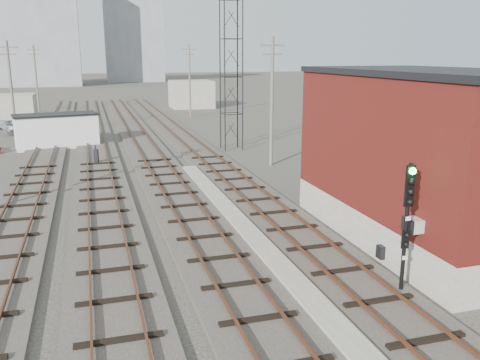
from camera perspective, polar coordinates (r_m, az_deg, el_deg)
name	(u,v)px	position (r m, az deg, el deg)	size (l,w,h in m)	color
ground	(137,117)	(66.50, -11.45, 6.93)	(320.00, 320.00, 0.00)	#282621
track_right	(188,142)	(46.20, -5.90, 4.28)	(3.20, 90.00, 0.39)	#332D28
track_mid_right	(143,144)	(45.64, -10.84, 3.98)	(3.20, 90.00, 0.39)	#332D28
track_mid_left	(96,146)	(45.44, -15.87, 3.66)	(3.20, 90.00, 0.39)	#332D28
track_left	(46,149)	(45.58, -20.90, 3.30)	(3.20, 90.00, 0.39)	#332D28
platform_curb	(251,236)	(22.15, 1.21, -6.32)	(0.90, 28.00, 0.26)	gray
brick_building	(425,157)	(22.62, 20.04, 2.47)	(6.54, 12.20, 7.22)	gray
lattice_tower	(231,58)	(42.33, -1.00, 13.53)	(1.60, 1.60, 15.00)	black
utility_pole_left_b	(11,88)	(51.30, -24.29, 9.37)	(1.80, 0.24, 9.00)	#595147
utility_pole_left_c	(36,77)	(76.13, -21.93, 10.69)	(1.80, 0.24, 9.00)	#595147
utility_pole_right_a	(272,98)	(36.09, 3.59, 9.14)	(1.80, 0.24, 9.00)	#595147
utility_pole_right_b	(190,79)	(65.04, -5.67, 11.22)	(1.80, 0.24, 9.00)	#595147
apartment_left	(32,24)	(141.49, -22.33, 15.86)	(22.00, 14.00, 30.00)	gray
apartment_right	(133,36)	(156.48, -11.89, 15.55)	(16.00, 12.00, 26.00)	gray
shed_right	(191,94)	(77.44, -5.51, 9.58)	(6.00, 6.00, 4.00)	gray
signal_mast	(407,218)	(17.18, 18.27, -4.09)	(0.40, 0.42, 4.48)	gray
switch_stand	(96,156)	(38.10, -15.85, 2.58)	(0.39, 0.39, 1.36)	black
site_trailer	(57,130)	(46.51, -19.89, 5.27)	(7.26, 4.14, 2.88)	white
car_grey	(33,127)	(55.01, -22.25, 5.50)	(1.99, 4.89, 1.42)	slate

